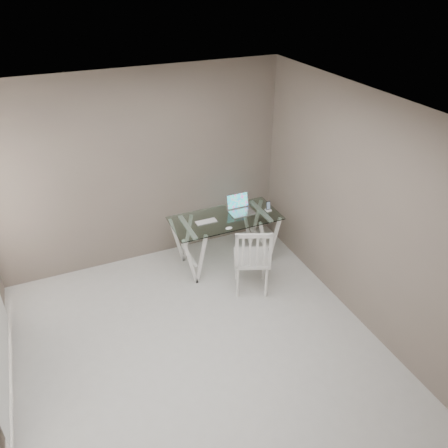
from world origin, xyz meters
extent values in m
plane|color=#B6B4AE|center=(0.00, 0.00, 0.00)|extent=(4.50, 4.50, 0.00)
cube|color=white|center=(0.00, 0.00, 2.70)|extent=(4.00, 4.50, 0.02)
cube|color=#6C5F55|center=(0.00, 2.25, 1.35)|extent=(4.00, 0.02, 2.70)
cube|color=#6C5F55|center=(2.00, 0.00, 1.35)|extent=(0.02, 4.50, 2.70)
cube|color=silver|center=(0.97, 1.61, 0.74)|extent=(1.50, 0.70, 0.01)
cube|color=silver|center=(0.42, 1.61, 0.36)|extent=(0.24, 0.62, 0.72)
cube|color=silver|center=(1.52, 1.61, 0.36)|extent=(0.24, 0.62, 0.72)
cube|color=silver|center=(1.05, 0.94, 0.49)|extent=(0.59, 0.59, 0.04)
cylinder|color=silver|center=(0.81, 0.84, 0.23)|extent=(0.04, 0.04, 0.46)
cylinder|color=silver|center=(1.15, 0.70, 0.23)|extent=(0.04, 0.04, 0.46)
cylinder|color=silver|center=(0.95, 1.18, 0.23)|extent=(0.04, 0.04, 0.46)
cylinder|color=silver|center=(1.29, 1.04, 0.23)|extent=(0.04, 0.04, 0.46)
cube|color=silver|center=(0.97, 0.75, 0.74)|extent=(0.43, 0.20, 0.51)
cube|color=silver|center=(1.23, 1.64, 0.75)|extent=(0.34, 0.23, 0.02)
cube|color=#19D899|center=(1.23, 1.78, 0.87)|extent=(0.34, 0.06, 0.22)
cube|color=silver|center=(0.69, 1.61, 0.75)|extent=(0.31, 0.13, 0.01)
ellipsoid|color=white|center=(0.89, 1.32, 0.76)|extent=(0.10, 0.06, 0.03)
cube|color=white|center=(1.61, 1.55, 0.75)|extent=(0.07, 0.07, 0.02)
cube|color=black|center=(1.61, 1.56, 0.82)|extent=(0.06, 0.03, 0.12)
camera|label=1|loc=(-1.10, -3.12, 3.79)|focal=35.00mm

